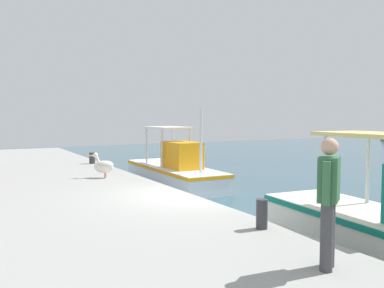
# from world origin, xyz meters

# --- Properties ---
(fishing_boat_nearest) EXTENTS (6.43, 2.00, 3.06)m
(fishing_boat_nearest) POSITION_xyz_m (-5.76, 2.34, 0.61)
(fishing_boat_nearest) COLOR white
(fishing_boat_nearest) RESTS_ON ground
(pelican) EXTENTS (0.73, 0.89, 0.82)m
(pelican) POSITION_xyz_m (-3.84, -1.17, 1.20)
(pelican) COLOR tan
(pelican) RESTS_ON quay_pier
(fisherman_standing) EXTENTS (0.42, 0.50, 1.70)m
(fisherman_standing) POSITION_xyz_m (5.25, -0.89, 1.73)
(fisherman_standing) COLOR #3F3F42
(fisherman_standing) RESTS_ON quay_pier
(mooring_bollard_nearest) EXTENTS (0.24, 0.24, 0.47)m
(mooring_bollard_nearest) POSITION_xyz_m (-8.00, -0.45, 1.04)
(mooring_bollard_nearest) COLOR #333338
(mooring_bollard_nearest) RESTS_ON quay_pier
(mooring_bollard_second) EXTENTS (0.20, 0.20, 0.52)m
(mooring_bollard_second) POSITION_xyz_m (3.36, -0.45, 1.06)
(mooring_bollard_second) COLOR #333338
(mooring_bollard_second) RESTS_ON quay_pier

